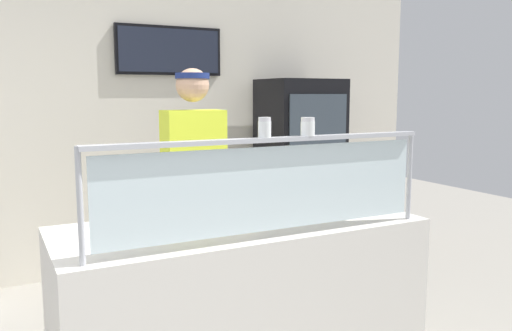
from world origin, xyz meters
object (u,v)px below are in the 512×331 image
at_px(pizza_server, 213,215).
at_px(parmesan_shaker, 265,129).
at_px(pizza_tray, 217,218).
at_px(worker_figure, 195,187).
at_px(drink_fridge, 300,170).
at_px(pepper_flake_shaker, 308,128).

relative_size(pizza_server, parmesan_shaker, 3.11).
relative_size(pizza_tray, pizza_server, 1.57).
xyz_separation_m(pizza_tray, pizza_server, (-0.03, -0.02, 0.02)).
bearing_deg(worker_figure, pizza_tray, -101.37).
distance_m(pizza_server, drink_fridge, 2.48).
height_order(pepper_flake_shaker, worker_figure, worker_figure).
relative_size(pizza_tray, drink_fridge, 0.25).
xyz_separation_m(parmesan_shaker, pepper_flake_shaker, (0.22, 0.00, -0.00)).
bearing_deg(parmesan_shaker, pizza_server, 101.86).
xyz_separation_m(worker_figure, drink_fridge, (1.50, 1.14, -0.14)).
xyz_separation_m(pizza_tray, pepper_flake_shaker, (0.28, -0.42, 0.48)).
distance_m(pizza_tray, pepper_flake_shaker, 0.69).
height_order(pepper_flake_shaker, drink_fridge, drink_fridge).
xyz_separation_m(parmesan_shaker, drink_fridge, (1.58, 2.23, -0.58)).
height_order(pizza_tray, pepper_flake_shaker, pepper_flake_shaker).
relative_size(pepper_flake_shaker, worker_figure, 0.05).
bearing_deg(worker_figure, parmesan_shaker, -94.23).
xyz_separation_m(pizza_server, drink_fridge, (1.67, 1.83, -0.12)).
height_order(parmesan_shaker, worker_figure, worker_figure).
height_order(pizza_tray, drink_fridge, drink_fridge).
bearing_deg(parmesan_shaker, drink_fridge, 54.61).
bearing_deg(pepper_flake_shaker, drink_fridge, 58.63).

